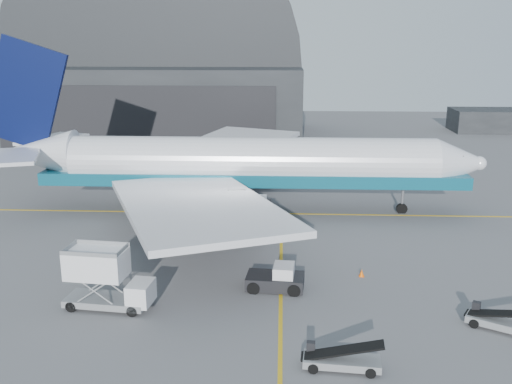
{
  "coord_description": "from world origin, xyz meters",
  "views": [
    {
      "loc": [
        -0.05,
        -33.26,
        16.76
      ],
      "look_at": [
        -2.11,
        11.5,
        4.5
      ],
      "focal_mm": 40.0,
      "sensor_mm": 36.0,
      "label": 1
    }
  ],
  "objects_px": {
    "pushback_tug": "(277,279)",
    "belt_loader_b": "(502,322)",
    "catering_truck": "(105,279)",
    "airliner": "(233,164)",
    "belt_loader_a": "(341,360)"
  },
  "relations": [
    {
      "from": "pushback_tug",
      "to": "belt_loader_b",
      "type": "distance_m",
      "value": 14.29
    },
    {
      "from": "catering_truck",
      "to": "pushback_tug",
      "type": "bearing_deg",
      "value": 23.34
    },
    {
      "from": "catering_truck",
      "to": "airliner",
      "type": "bearing_deg",
      "value": 79.89
    },
    {
      "from": "belt_loader_a",
      "to": "airliner",
      "type": "bearing_deg",
      "value": 111.29
    },
    {
      "from": "airliner",
      "to": "pushback_tug",
      "type": "height_order",
      "value": "airliner"
    },
    {
      "from": "catering_truck",
      "to": "belt_loader_b",
      "type": "distance_m",
      "value": 24.31
    },
    {
      "from": "pushback_tug",
      "to": "belt_loader_b",
      "type": "height_order",
      "value": "pushback_tug"
    },
    {
      "from": "catering_truck",
      "to": "pushback_tug",
      "type": "relative_size",
      "value": 1.42
    },
    {
      "from": "airliner",
      "to": "belt_loader_a",
      "type": "distance_m",
      "value": 29.01
    },
    {
      "from": "catering_truck",
      "to": "belt_loader_b",
      "type": "height_order",
      "value": "catering_truck"
    },
    {
      "from": "airliner",
      "to": "catering_truck",
      "type": "height_order",
      "value": "airliner"
    },
    {
      "from": "belt_loader_a",
      "to": "pushback_tug",
      "type": "bearing_deg",
      "value": 114.83
    },
    {
      "from": "airliner",
      "to": "catering_truck",
      "type": "xyz_separation_m",
      "value": [
        -6.29,
        -21.26,
        -2.84
      ]
    },
    {
      "from": "belt_loader_b",
      "to": "airliner",
      "type": "bearing_deg",
      "value": 157.96
    },
    {
      "from": "catering_truck",
      "to": "belt_loader_a",
      "type": "height_order",
      "value": "catering_truck"
    }
  ]
}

